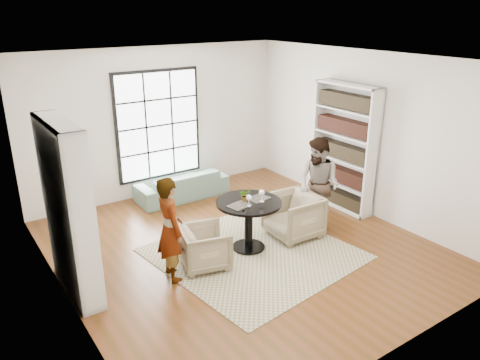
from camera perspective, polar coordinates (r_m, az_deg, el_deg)
ground at (r=7.75m, az=0.22°, el=-8.17°), size 6.00×6.00×0.00m
room_shell at (r=7.66m, az=-2.08°, el=1.75°), size 6.00×6.01×6.00m
rug at (r=7.56m, az=1.67°, el=-8.91°), size 3.09×3.09×0.01m
pedestal_table at (r=7.45m, az=1.07°, el=-4.27°), size 1.04×1.04×0.83m
sofa at (r=9.65m, az=-7.10°, el=-0.59°), size 1.87×0.73×0.55m
armchair_left at (r=7.10m, az=-4.30°, el=-8.18°), size 0.84×0.83×0.64m
armchair_right at (r=7.99m, az=6.49°, el=-4.37°), size 0.87×0.84×0.75m
person_left at (r=6.66m, az=-8.51°, el=-5.96°), size 0.42×0.60×1.55m
person_right at (r=8.16m, az=9.55°, el=-0.59°), size 0.76×0.90×1.64m
placemat_left at (r=7.20m, az=-0.05°, el=-3.12°), size 0.38×0.32×0.01m
placemat_right at (r=7.47m, az=2.26°, el=-2.25°), size 0.38×0.32×0.01m
cutlery_left at (r=7.20m, az=-0.05°, el=-3.07°), size 0.18×0.24×0.01m
cutlery_right at (r=7.46m, az=2.26°, el=-2.20°), size 0.18×0.24×0.01m
wine_glass_left at (r=7.14m, az=1.10°, el=-2.21°), size 0.08×0.08×0.18m
wine_glass_right at (r=7.30m, az=2.67°, el=-1.61°), size 0.09×0.09×0.20m
flower_centerpiece at (r=7.33m, az=0.61°, el=-1.85°), size 0.18×0.16×0.20m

